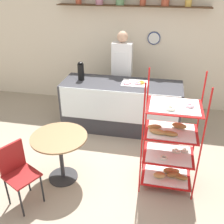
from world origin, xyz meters
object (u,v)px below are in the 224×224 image
(pastry_rack, at_px, (170,145))
(person_worker, at_px, (122,71))
(cafe_table, at_px, (60,147))
(cafe_chair, at_px, (17,169))
(donut_tray_counter, at_px, (135,83))
(coffee_carafe, at_px, (81,71))

(pastry_rack, distance_m, person_worker, 2.30)
(cafe_table, bearing_deg, pastry_rack, 7.60)
(cafe_chair, distance_m, donut_tray_counter, 2.57)
(cafe_table, bearing_deg, person_worker, 76.93)
(person_worker, bearing_deg, cafe_table, -103.07)
(cafe_table, distance_m, coffee_carafe, 1.78)
(coffee_carafe, bearing_deg, person_worker, 38.40)
(pastry_rack, xyz_separation_m, coffee_carafe, (-1.73, 1.47, 0.46))
(pastry_rack, bearing_deg, coffee_carafe, 139.64)
(cafe_chair, xyz_separation_m, coffee_carafe, (0.19, 2.22, 0.58))
(pastry_rack, height_order, person_worker, person_worker)
(person_worker, xyz_separation_m, donut_tray_counter, (0.33, -0.57, -0.02))
(donut_tray_counter, bearing_deg, person_worker, 120.62)
(person_worker, xyz_separation_m, coffee_carafe, (-0.70, -0.56, 0.14))
(person_worker, height_order, cafe_table, person_worker)
(cafe_table, bearing_deg, coffee_carafe, 96.30)
(person_worker, distance_m, cafe_chair, 2.95)
(cafe_table, relative_size, donut_tray_counter, 1.68)
(cafe_table, xyz_separation_m, cafe_chair, (-0.38, -0.54, -0.02))
(cafe_table, distance_m, cafe_chair, 0.66)
(person_worker, distance_m, coffee_carafe, 0.91)
(person_worker, xyz_separation_m, cafe_chair, (-0.90, -2.78, -0.44))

